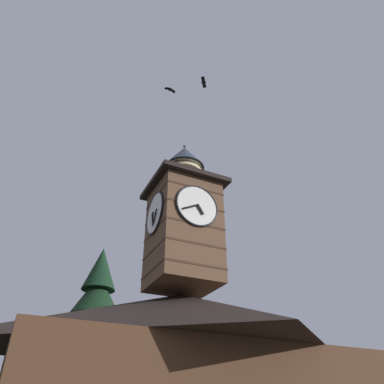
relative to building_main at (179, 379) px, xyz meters
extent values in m
pyramid|color=#2D231E|center=(0.00, 0.00, 2.23)|extent=(14.67, 11.40, 2.84)
cube|color=brown|center=(0.33, 0.95, 6.29)|extent=(3.05, 3.05, 5.30)
cube|color=#432E20|center=(0.33, 0.95, 4.28)|extent=(3.09, 3.09, 0.10)
cube|color=#432E20|center=(0.33, 0.95, 5.27)|extent=(3.09, 3.09, 0.10)
cube|color=#432E20|center=(0.33, 0.95, 6.27)|extent=(3.09, 3.09, 0.10)
cube|color=#432E20|center=(0.33, 0.95, 7.26)|extent=(3.09, 3.09, 0.10)
cube|color=#432E20|center=(0.33, 0.95, 8.25)|extent=(3.09, 3.09, 0.10)
cylinder|color=white|center=(0.33, 2.51, 7.21)|extent=(2.14, 0.10, 2.14)
torus|color=black|center=(0.33, 2.53, 7.21)|extent=(2.24, 0.10, 2.24)
cube|color=black|center=(0.19, 2.61, 6.99)|extent=(0.38, 0.04, 0.52)
cube|color=black|center=(0.73, 2.61, 7.02)|extent=(0.82, 0.04, 0.46)
sphere|color=black|center=(0.33, 2.62, 7.21)|extent=(0.10, 0.10, 0.10)
cylinder|color=white|center=(1.89, 0.95, 7.21)|extent=(0.10, 2.14, 2.14)
torus|color=black|center=(1.91, 0.95, 7.21)|extent=(0.10, 2.24, 2.24)
cube|color=black|center=(1.99, 0.89, 6.95)|extent=(0.04, 0.25, 0.55)
cube|color=black|center=(1.99, 1.18, 6.84)|extent=(0.04, 0.53, 0.79)
sphere|color=black|center=(2.00, 0.95, 7.21)|extent=(0.10, 0.10, 0.10)
cube|color=black|center=(0.33, 0.95, 9.07)|extent=(3.75, 3.75, 0.25)
cylinder|color=#D1BC84|center=(0.33, 0.95, 9.81)|extent=(1.95, 1.95, 1.24)
cylinder|color=#2D2319|center=(0.33, 0.95, 9.35)|extent=(2.01, 2.01, 0.10)
cylinder|color=#2D2319|center=(0.33, 0.95, 9.66)|extent=(2.01, 2.01, 0.10)
cylinder|color=#2D2319|center=(0.33, 0.95, 9.96)|extent=(2.01, 2.01, 0.10)
cylinder|color=#2D2319|center=(0.33, 0.95, 10.27)|extent=(2.01, 2.01, 0.10)
cone|color=#2D3847|center=(0.33, 0.95, 11.17)|extent=(2.25, 2.25, 1.48)
sphere|color=#384251|center=(0.33, 0.95, 12.01)|extent=(0.16, 0.16, 0.16)
cone|color=#163318|center=(2.69, -6.67, 0.39)|extent=(5.88, 5.88, 2.61)
cone|color=#153219|center=(2.69, -6.67, 2.05)|extent=(4.93, 4.93, 2.78)
cone|color=black|center=(2.69, -6.67, 3.33)|extent=(3.98, 3.98, 2.21)
cone|color=black|center=(2.69, -6.67, 5.08)|extent=(3.03, 3.03, 2.57)
cone|color=black|center=(2.69, -6.67, 6.76)|extent=(2.08, 2.08, 2.78)
sphere|color=silver|center=(-16.61, -40.15, 10.28)|extent=(2.13, 2.13, 2.13)
ellipsoid|color=black|center=(0.76, 4.31, 13.77)|extent=(0.29, 0.27, 0.14)
cube|color=black|center=(0.87, 4.46, 13.77)|extent=(0.36, 0.41, 0.06)
cube|color=black|center=(0.65, 4.16, 13.77)|extent=(0.36, 0.41, 0.06)
ellipsoid|color=black|center=(1.71, 1.79, 15.26)|extent=(0.16, 0.27, 0.14)
cube|color=black|center=(1.54, 1.78, 15.26)|extent=(0.35, 0.20, 0.14)
cube|color=black|center=(1.88, 1.81, 15.26)|extent=(0.35, 0.20, 0.14)
camera|label=1|loc=(7.13, 16.23, -1.61)|focal=34.45mm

